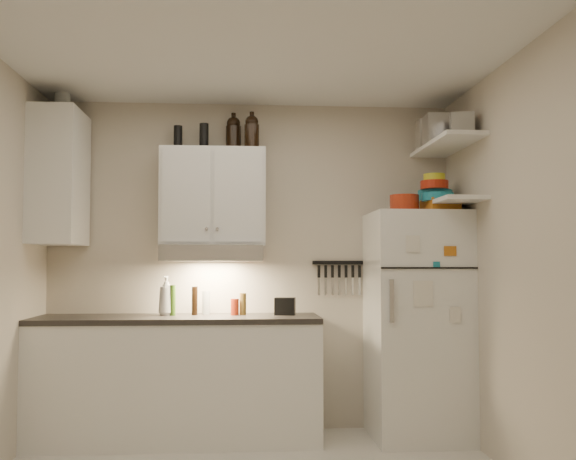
{
  "coord_description": "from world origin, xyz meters",
  "views": [
    {
      "loc": [
        -0.08,
        -3.64,
        1.3
      ],
      "look_at": [
        0.25,
        0.9,
        1.55
      ],
      "focal_mm": 40.0,
      "sensor_mm": 36.0,
      "label": 1
    }
  ],
  "objects": [
    {
      "name": "base_cabinet",
      "position": [
        -0.55,
        1.2,
        0.44
      ],
      "size": [
        2.1,
        0.6,
        0.88
      ],
      "primitive_type": "cube",
      "color": "white",
      "rests_on": "floor"
    },
    {
      "name": "pepper_mill",
      "position": [
        -0.07,
        1.29,
        1.0
      ],
      "size": [
        0.06,
        0.06,
        0.17
      ],
      "primitive_type": "cylinder",
      "rotation": [
        0.0,
        0.0,
        -0.28
      ],
      "color": "brown",
      "rests_on": "countertop"
    },
    {
      "name": "side_jar",
      "position": [
        -1.44,
        1.26,
        2.53
      ],
      "size": [
        0.15,
        0.15,
        0.16
      ],
      "primitive_type": "cylinder",
      "rotation": [
        0.0,
        0.0,
        -0.25
      ],
      "color": "silver",
      "rests_on": "side_cabinet"
    },
    {
      "name": "growler_a",
      "position": [
        -0.15,
        1.41,
        2.34
      ],
      "size": [
        0.16,
        0.16,
        0.29
      ],
      "primitive_type": null,
      "rotation": [
        0.0,
        0.0,
        0.43
      ],
      "color": "black",
      "rests_on": "upper_cabinet"
    },
    {
      "name": "tin_b",
      "position": [
        1.48,
        0.77,
        2.3
      ],
      "size": [
        0.19,
        0.19,
        0.16
      ],
      "primitive_type": "cube",
      "rotation": [
        0.0,
        0.0,
        -0.24
      ],
      "color": "#AAAAAD",
      "rests_on": "shelf_hi"
    },
    {
      "name": "right_wall",
      "position": [
        1.61,
        0.0,
        1.3
      ],
      "size": [
        0.02,
        3.0,
        2.6
      ],
      "primitive_type": "cube",
      "color": "beige",
      "rests_on": "ground"
    },
    {
      "name": "dutch_oven",
      "position": [
        1.14,
        1.08,
        1.76
      ],
      "size": [
        0.28,
        0.28,
        0.13
      ],
      "primitive_type": "cylinder",
      "rotation": [
        0.0,
        0.0,
        -0.32
      ],
      "color": "#A02912",
      "rests_on": "fridge"
    },
    {
      "name": "tin_a",
      "position": [
        1.4,
        1.03,
        2.32
      ],
      "size": [
        0.22,
        0.2,
        0.21
      ],
      "primitive_type": "cube",
      "rotation": [
        0.0,
        0.0,
        -0.04
      ],
      "color": "#AAAAAD",
      "rests_on": "shelf_hi"
    },
    {
      "name": "fridge",
      "position": [
        1.25,
        1.16,
        0.85
      ],
      "size": [
        0.7,
        0.68,
        1.7
      ],
      "primitive_type": "cube",
      "color": "white",
      "rests_on": "floor"
    },
    {
      "name": "ceiling",
      "position": [
        0.0,
        0.0,
        2.61
      ],
      "size": [
        3.2,
        3.0,
        0.02
      ],
      "primitive_type": "cube",
      "color": "silver",
      "rests_on": "ground"
    },
    {
      "name": "spice_jar",
      "position": [
        1.35,
        1.05,
        1.74
      ],
      "size": [
        0.06,
        0.06,
        0.09
      ],
      "primitive_type": "cylinder",
      "rotation": [
        0.0,
        0.0,
        -0.16
      ],
      "color": "silver",
      "rests_on": "fridge"
    },
    {
      "name": "countertop",
      "position": [
        -0.55,
        1.2,
        0.9
      ],
      "size": [
        2.1,
        0.62,
        0.04
      ],
      "primitive_type": "cube",
      "color": "#2B2825",
      "rests_on": "base_cabinet"
    },
    {
      "name": "book_stack",
      "position": [
        1.4,
        1.04,
        1.75
      ],
      "size": [
        0.24,
        0.29,
        0.09
      ],
      "primitive_type": "cube",
      "rotation": [
        0.0,
        0.0,
        0.05
      ],
      "color": "#BC6717",
      "rests_on": "fridge"
    },
    {
      "name": "shelf_lo",
      "position": [
        1.45,
        1.02,
        1.76
      ],
      "size": [
        0.3,
        0.95,
        0.03
      ],
      "primitive_type": "cube",
      "color": "white",
      "rests_on": "right_wall"
    },
    {
      "name": "knife_strip",
      "position": [
        0.7,
        1.49,
        1.32
      ],
      "size": [
        0.42,
        0.02,
        0.03
      ],
      "primitive_type": "cube",
      "color": "black",
      "rests_on": "back_wall"
    },
    {
      "name": "range_hood",
      "position": [
        -0.3,
        1.27,
        1.39
      ],
      "size": [
        0.76,
        0.46,
        0.12
      ],
      "primitive_type": "cube",
      "color": "silver",
      "rests_on": "back_wall"
    },
    {
      "name": "thermos_a",
      "position": [
        -0.38,
        1.36,
        2.3
      ],
      "size": [
        0.09,
        0.09,
        0.21
      ],
      "primitive_type": "cylinder",
      "rotation": [
        0.0,
        0.0,
        0.26
      ],
      "color": "black",
      "rests_on": "upper_cabinet"
    },
    {
      "name": "vinegar_bottle",
      "position": [
        -0.43,
        1.3,
        1.03
      ],
      "size": [
        0.06,
        0.06,
        0.22
      ],
      "primitive_type": "cylinder",
      "rotation": [
        0.0,
        0.0,
        0.33
      ],
      "color": "black",
      "rests_on": "countertop"
    },
    {
      "name": "bowl_orange",
      "position": [
        1.39,
        1.14,
        1.91
      ],
      "size": [
        0.21,
        0.21,
        0.06
      ],
      "primitive_type": "cylinder",
      "color": "red",
      "rests_on": "bowl_teal"
    },
    {
      "name": "thermos_b",
      "position": [
        -0.58,
        1.4,
        2.3
      ],
      "size": [
        0.08,
        0.08,
        0.2
      ],
      "primitive_type": "cylinder",
      "rotation": [
        0.0,
        0.0,
        0.16
      ],
      "color": "black",
      "rests_on": "upper_cabinet"
    },
    {
      "name": "growler_b",
      "position": [
        -0.0,
        1.28,
        2.33
      ],
      "size": [
        0.12,
        0.12,
        0.27
      ],
      "primitive_type": null,
      "rotation": [
        0.0,
        0.0,
        0.08
      ],
      "color": "black",
      "rests_on": "upper_cabinet"
    },
    {
      "name": "bowl_teal",
      "position": [
        1.42,
        1.22,
        1.83
      ],
      "size": [
        0.26,
        0.26,
        0.11
      ],
      "primitive_type": "cylinder",
      "color": "teal",
      "rests_on": "shelf_lo"
    },
    {
      "name": "back_wall",
      "position": [
        0.0,
        1.51,
        1.3
      ],
      "size": [
        3.2,
        0.02,
        2.6
      ],
      "primitive_type": "cube",
      "color": "beige",
      "rests_on": "ground"
    },
    {
      "name": "caddy",
      "position": [
        0.25,
        1.26,
        0.99
      ],
      "size": [
        0.17,
        0.13,
        0.13
      ],
      "primitive_type": "cube",
      "rotation": [
        0.0,
        0.0,
        -0.17
      ],
      "color": "black",
      "rests_on": "countertop"
    },
    {
      "name": "soap_bottle",
      "position": [
        -0.65,
        1.28,
        1.09
      ],
      "size": [
        0.16,
        0.16,
        0.33
      ],
      "primitive_type": "imported",
      "rotation": [
        0.0,
        0.0,
        -0.26
      ],
      "color": "white",
      "rests_on": "countertop"
    },
    {
      "name": "bowl_yellow",
      "position": [
        1.39,
        1.14,
        1.97
      ],
      "size": [
        0.16,
        0.16,
        0.05
      ],
      "primitive_type": "cylinder",
      "color": "gold",
      "rests_on": "bowl_orange"
    },
    {
      "name": "upper_cabinet",
      "position": [
        -0.3,
        1.33,
        1.83
      ],
      "size": [
        0.8,
        0.33,
        0.75
      ],
      "primitive_type": "cube",
      "color": "white",
      "rests_on": "back_wall"
    },
    {
      "name": "plates",
      "position": [
        1.37,
        1.0,
        1.8
      ],
      "size": [
        0.26,
        0.26,
        0.06
      ],
      "primitive_type": "cylinder",
      "rotation": [
        0.0,
        0.0,
        -0.1
      ],
      "color": "teal",
      "rests_on": "shelf_lo"
    },
    {
      "name": "red_jar",
      "position": [
        -0.13,
        1.26,
        0.98
      ],
      "size": [
        0.08,
        0.08,
        0.13
      ],
      "primitive_type": "cylinder",
      "rotation": [
        0.0,
        0.0,
        -0.26
      ],
      "color": "#A02912",
      "rests_on": "countertop"
    },
    {
      "name": "oil_bottle",
      "position": [
        -0.6,
        1.26,
        1.03
      ],
      "size": [
        0.06,
        0.06,
        0.23
      ],
      "primitive_type": "cylinder",
      "rotation": [
        0.0,
        0.0,
        0.34
      ],
      "color": "#355C17",
      "rests_on": "countertop"
    },
    {
      "name": "side_cabinet",
      "position": [
        -1.44,
        1.2,
        1.95
      ],
      "size": [
        0.33,
        0.55,
        1.0
      ],
      "primitive_type": "cube",
      "color": "white",
      "rests_on": "left_wall"
    },
    {
      "name": "clear_bottle",
      "position": [
        -0.35,
        1.36,
        1.01
      ],
      "size": [
        0.08,
        0.08,
        0.18
      ],
      "primitive_type": "cylinder",
      "rotation": [
        0.0,
        0.0,
        0.36
      ],
      "color": "silver",
      "rests_on": "countertop"
    },
    {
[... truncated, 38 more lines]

